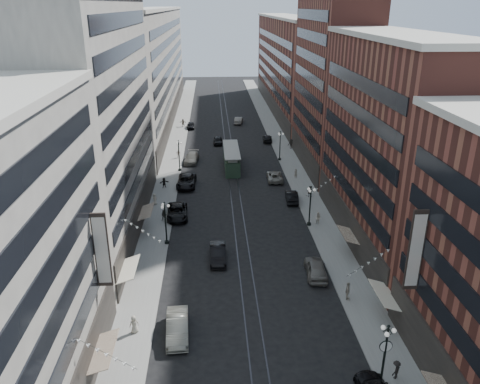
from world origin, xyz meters
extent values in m
plane|color=black|center=(0.00, 60.00, 0.00)|extent=(220.00, 220.00, 0.00)
cube|color=gray|center=(-11.00, 70.00, 0.07)|extent=(4.00, 180.00, 0.15)
cube|color=gray|center=(11.00, 70.00, 0.07)|extent=(4.00, 180.00, 0.15)
cube|color=#2D2D33|center=(-0.70, 70.00, 0.01)|extent=(0.12, 180.00, 0.02)
cube|color=#2D2D33|center=(0.70, 70.00, 0.01)|extent=(0.12, 180.00, 0.02)
cube|color=#A39E90|center=(-17.00, 33.00, 14.00)|extent=(8.00, 36.00, 28.00)
cube|color=#A39E90|center=(-17.00, 96.00, 13.00)|extent=(8.00, 90.00, 26.00)
cube|color=brown|center=(17.00, 28.00, 12.00)|extent=(8.00, 30.00, 24.00)
cube|color=brown|center=(17.00, 56.00, 21.00)|extent=(8.00, 26.00, 42.00)
cube|color=brown|center=(17.00, 105.00, 12.00)|extent=(8.00, 72.00, 24.00)
cylinder|color=black|center=(-9.20, 28.00, 0.30)|extent=(0.56, 0.56, 0.30)
cylinder|color=black|center=(-9.20, 28.00, 2.75)|extent=(0.18, 0.18, 5.20)
sphere|color=black|center=(-9.20, 28.00, 5.55)|extent=(0.24, 0.24, 0.24)
sphere|color=white|center=(-8.75, 28.00, 5.15)|extent=(0.36, 0.36, 0.36)
sphere|color=white|center=(-9.42, 28.39, 5.15)|extent=(0.36, 0.36, 0.36)
sphere|color=white|center=(-9.42, 27.61, 5.15)|extent=(0.36, 0.36, 0.36)
cylinder|color=black|center=(-9.20, 55.00, 0.30)|extent=(0.56, 0.56, 0.30)
cylinder|color=black|center=(-9.20, 55.00, 2.75)|extent=(0.18, 0.18, 5.20)
sphere|color=black|center=(-9.20, 55.00, 5.55)|extent=(0.24, 0.24, 0.24)
sphere|color=white|center=(-8.75, 55.00, 5.15)|extent=(0.36, 0.36, 0.36)
sphere|color=white|center=(-9.42, 55.39, 5.15)|extent=(0.36, 0.36, 0.36)
sphere|color=white|center=(-9.42, 54.61, 5.15)|extent=(0.36, 0.36, 0.36)
cylinder|color=black|center=(9.20, 4.00, 0.30)|extent=(0.56, 0.56, 0.30)
cylinder|color=black|center=(9.20, 4.00, 2.75)|extent=(0.18, 0.18, 5.20)
sphere|color=black|center=(9.20, 4.00, 5.55)|extent=(0.24, 0.24, 0.24)
sphere|color=white|center=(9.65, 4.00, 5.15)|extent=(0.36, 0.36, 0.36)
sphere|color=white|center=(8.97, 4.39, 5.15)|extent=(0.36, 0.36, 0.36)
sphere|color=white|center=(8.97, 3.61, 5.15)|extent=(0.36, 0.36, 0.36)
cylinder|color=white|center=(9.20, 4.00, 3.75)|extent=(0.90, 0.12, 0.90)
cylinder|color=black|center=(9.20, 32.00, 0.30)|extent=(0.56, 0.56, 0.30)
cylinder|color=black|center=(9.20, 32.00, 2.75)|extent=(0.18, 0.18, 5.20)
sphere|color=black|center=(9.20, 32.00, 5.55)|extent=(0.24, 0.24, 0.24)
sphere|color=white|center=(9.65, 32.00, 5.15)|extent=(0.36, 0.36, 0.36)
sphere|color=white|center=(8.97, 32.39, 5.15)|extent=(0.36, 0.36, 0.36)
sphere|color=white|center=(8.97, 31.61, 5.15)|extent=(0.36, 0.36, 0.36)
cylinder|color=black|center=(9.20, 60.00, 0.30)|extent=(0.56, 0.56, 0.30)
cylinder|color=black|center=(9.20, 60.00, 2.75)|extent=(0.18, 0.18, 5.20)
sphere|color=black|center=(9.20, 60.00, 5.55)|extent=(0.24, 0.24, 0.24)
sphere|color=white|center=(9.65, 60.00, 5.15)|extent=(0.36, 0.36, 0.36)
sphere|color=white|center=(8.97, 60.39, 5.15)|extent=(0.36, 0.36, 0.36)
sphere|color=white|center=(8.97, 59.61, 5.15)|extent=(0.36, 0.36, 0.36)
cube|color=#273E2B|center=(0.00, 56.83, 1.31)|extent=(2.52, 12.10, 2.62)
cube|color=gray|center=(0.00, 56.83, 2.92)|extent=(1.61, 11.09, 0.60)
cube|color=gray|center=(0.00, 56.83, 3.33)|extent=(2.72, 12.30, 0.15)
cylinder|color=black|center=(0.00, 52.29, 0.35)|extent=(2.32, 0.71, 0.71)
cylinder|color=black|center=(0.00, 61.37, 0.35)|extent=(2.32, 0.71, 0.71)
imported|color=slate|center=(-6.80, 10.83, 0.90)|extent=(2.19, 5.53, 1.79)
imported|color=black|center=(-8.40, 35.79, 0.83)|extent=(3.11, 6.15, 1.67)
imported|color=slate|center=(7.49, 19.87, 0.89)|extent=(2.47, 5.37, 1.78)
imported|color=black|center=(-3.02, 23.81, 0.84)|extent=(1.81, 5.13, 1.69)
imported|color=#9C9581|center=(-10.64, 11.32, 1.01)|extent=(0.95, 0.73, 1.71)
imported|color=black|center=(-10.09, 34.51, 0.93)|extent=(0.76, 0.42, 1.55)
imported|color=black|center=(10.55, 4.55, 0.95)|extent=(1.04, 1.02, 1.59)
imported|color=#A29886|center=(9.65, 15.12, 1.11)|extent=(0.77, 1.22, 1.92)
imported|color=black|center=(-7.67, 47.63, 0.88)|extent=(3.16, 6.43, 1.75)
imported|color=#65625A|center=(-7.29, 60.02, 0.85)|extent=(2.96, 6.06, 1.70)
imported|color=black|center=(-8.40, 85.53, 0.73)|extent=(1.80, 4.34, 1.47)
imported|color=black|center=(8.25, 40.38, 0.79)|extent=(2.02, 4.89, 1.57)
imported|color=gray|center=(6.88, 49.44, 0.75)|extent=(2.74, 5.49, 1.49)
imported|color=black|center=(8.40, 73.18, 0.69)|extent=(2.32, 4.91, 1.38)
imported|color=black|center=(-2.20, 71.91, 0.75)|extent=(1.83, 4.42, 1.50)
imported|color=slate|center=(3.18, 89.76, 0.83)|extent=(2.43, 5.22, 1.66)
imported|color=black|center=(-11.17, 46.91, 0.98)|extent=(1.61, 0.95, 1.67)
imported|color=#AE9F90|center=(-9.84, 62.49, 0.94)|extent=(0.98, 0.54, 1.59)
imported|color=black|center=(11.19, 41.79, 0.99)|extent=(0.92, 0.72, 1.67)
imported|color=gray|center=(10.50, 49.96, 0.98)|extent=(0.66, 0.48, 1.66)
imported|color=black|center=(12.50, 67.20, 1.12)|extent=(1.29, 0.63, 1.93)
imported|color=beige|center=(10.43, 32.21, 1.00)|extent=(0.93, 0.88, 1.70)
imported|color=#B6AC97|center=(-11.94, 40.16, 0.98)|extent=(0.90, 0.88, 1.67)
imported|color=#A19585|center=(-10.23, 87.03, 1.09)|extent=(1.78, 0.65, 1.88)
camera|label=1|loc=(-3.34, -23.23, 27.38)|focal=35.00mm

